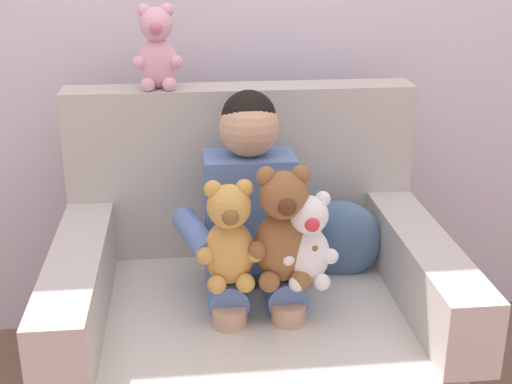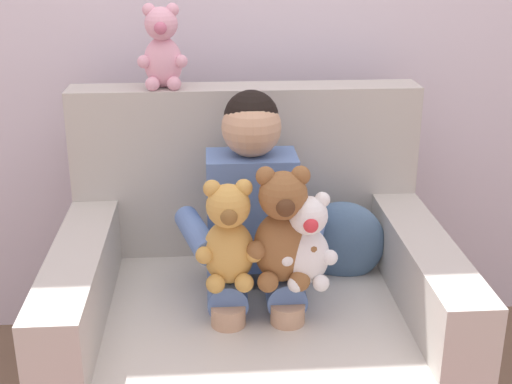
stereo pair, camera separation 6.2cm
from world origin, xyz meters
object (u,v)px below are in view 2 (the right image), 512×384
at_px(throw_pillow, 342,242).
at_px(plush_white, 307,243).
at_px(plush_pink_on_backrest, 162,49).
at_px(armchair, 252,324).
at_px(plush_honey, 229,237).
at_px(seated_child, 253,223).
at_px(plush_brown, 282,230).

bearing_deg(throw_pillow, plush_white, -118.13).
distance_m(plush_pink_on_backrest, throw_pillow, 0.80).
bearing_deg(armchair, throw_pillow, 21.93).
distance_m(plush_honey, plush_pink_on_backrest, 0.65).
bearing_deg(seated_child, plush_pink_on_backrest, 131.88).
relative_size(armchair, plush_honey, 3.68).
xyz_separation_m(plush_pink_on_backrest, throw_pillow, (0.53, -0.20, -0.56)).
xyz_separation_m(seated_child, plush_pink_on_backrest, (-0.25, 0.30, 0.45)).
distance_m(seated_child, plush_pink_on_backrest, 0.59).
bearing_deg(seated_child, armchair, -104.23).
bearing_deg(plush_white, plush_brown, -172.01).
distance_m(seated_child, plush_brown, 0.19).
distance_m(armchair, plush_brown, 0.40).
distance_m(seated_child, plush_honey, 0.19).
xyz_separation_m(plush_honey, throw_pillow, (0.35, 0.26, -0.15)).
relative_size(plush_brown, plush_honey, 1.11).
distance_m(armchair, plush_white, 0.40).
bearing_deg(plush_honey, plush_white, -3.57).
distance_m(armchair, throw_pillow, 0.37).
xyz_separation_m(plush_white, plush_pink_on_backrest, (-0.38, 0.48, 0.43)).
relative_size(armchair, plush_pink_on_backrest, 4.29).
xyz_separation_m(plush_white, plush_brown, (-0.06, 0.02, 0.03)).
distance_m(plush_white, throw_pillow, 0.34).
distance_m(seated_child, plush_white, 0.23).
relative_size(plush_honey, throw_pillow, 1.14).
height_order(plush_pink_on_backrest, throw_pillow, plush_pink_on_backrest).
xyz_separation_m(armchair, seated_child, (0.01, 0.02, 0.32)).
xyz_separation_m(plush_brown, plush_pink_on_backrest, (-0.32, 0.46, 0.40)).
bearing_deg(throw_pillow, seated_child, -161.09).
xyz_separation_m(plush_brown, plush_honey, (-0.14, -0.00, -0.01)).
bearing_deg(plush_brown, plush_pink_on_backrest, 117.08).
xyz_separation_m(seated_child, throw_pillow, (0.28, 0.10, -0.11)).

